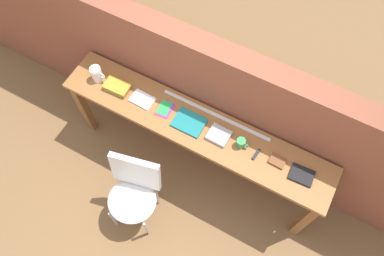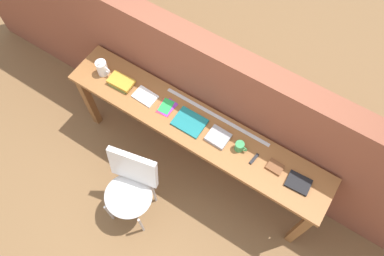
% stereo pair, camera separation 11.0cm
% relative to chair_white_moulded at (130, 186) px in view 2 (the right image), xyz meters
% --- Properties ---
extents(ground_plane, '(40.00, 40.00, 0.00)m').
position_rel_chair_white_moulded_xyz_m(ground_plane, '(0.25, 0.38, -0.53)').
color(ground_plane, brown).
extents(brick_wall_back, '(6.00, 0.20, 1.53)m').
position_rel_chair_white_moulded_xyz_m(brick_wall_back, '(0.25, 1.02, 0.24)').
color(brick_wall_back, brown).
rests_on(brick_wall_back, ground).
extents(sideboard, '(2.50, 0.44, 0.88)m').
position_rel_chair_white_moulded_xyz_m(sideboard, '(0.25, 0.68, 0.21)').
color(sideboard, '#996033').
rests_on(sideboard, ground).
extents(chair_white_moulded, '(0.53, 0.54, 0.89)m').
position_rel_chair_white_moulded_xyz_m(chair_white_moulded, '(0.00, 0.00, 0.00)').
color(chair_white_moulded, white).
rests_on(chair_white_moulded, ground).
extents(pitcher_white, '(0.14, 0.10, 0.18)m').
position_rel_chair_white_moulded_xyz_m(pitcher_white, '(-0.75, 0.67, 0.43)').
color(pitcher_white, white).
rests_on(pitcher_white, sideboard).
extents(book_stack_leftmost, '(0.23, 0.15, 0.05)m').
position_rel_chair_white_moulded_xyz_m(book_stack_leftmost, '(-0.54, 0.67, 0.38)').
color(book_stack_leftmost, olive).
rests_on(book_stack_leftmost, sideboard).
extents(magazine_cycling, '(0.21, 0.15, 0.02)m').
position_rel_chair_white_moulded_xyz_m(magazine_cycling, '(-0.28, 0.67, 0.36)').
color(magazine_cycling, white).
rests_on(magazine_cycling, sideboard).
extents(pamphlet_pile_colourful, '(0.15, 0.18, 0.01)m').
position_rel_chair_white_moulded_xyz_m(pamphlet_pile_colourful, '(-0.06, 0.69, 0.36)').
color(pamphlet_pile_colourful, '#E5334C').
rests_on(pamphlet_pile_colourful, sideboard).
extents(book_open_centre, '(0.27, 0.21, 0.02)m').
position_rel_chair_white_moulded_xyz_m(book_open_centre, '(0.20, 0.67, 0.36)').
color(book_open_centre, '#19757A').
rests_on(book_open_centre, sideboard).
extents(book_grey_hardcover, '(0.19, 0.17, 0.03)m').
position_rel_chair_white_moulded_xyz_m(book_grey_hardcover, '(0.48, 0.68, 0.37)').
color(book_grey_hardcover, '#9E9EA3').
rests_on(book_grey_hardcover, sideboard).
extents(mug, '(0.11, 0.08, 0.09)m').
position_rel_chair_white_moulded_xyz_m(mug, '(0.68, 0.69, 0.40)').
color(mug, '#338C4C').
rests_on(mug, sideboard).
extents(multitool_folded, '(0.04, 0.11, 0.02)m').
position_rel_chair_white_moulded_xyz_m(multitool_folded, '(0.82, 0.67, 0.36)').
color(multitool_folded, black).
rests_on(multitool_folded, sideboard).
extents(leather_journal_brown, '(0.13, 0.10, 0.02)m').
position_rel_chair_white_moulded_xyz_m(leather_journal_brown, '(1.00, 0.70, 0.37)').
color(leather_journal_brown, brown).
rests_on(leather_journal_brown, sideboard).
extents(book_repair_rightmost, '(0.20, 0.16, 0.02)m').
position_rel_chair_white_moulded_xyz_m(book_repair_rightmost, '(1.22, 0.68, 0.37)').
color(book_repair_rightmost, black).
rests_on(book_repair_rightmost, sideboard).
extents(ruler_metal_back_edge, '(1.02, 0.03, 0.00)m').
position_rel_chair_white_moulded_xyz_m(ruler_metal_back_edge, '(0.36, 0.85, 0.35)').
color(ruler_metal_back_edge, silver).
rests_on(ruler_metal_back_edge, sideboard).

